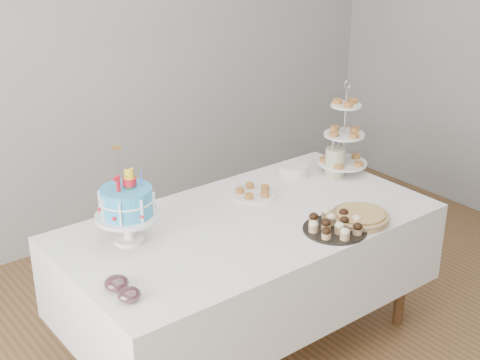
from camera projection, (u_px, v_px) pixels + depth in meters
walls at (291, 127)px, 2.96m from camera, size 5.04×4.04×2.70m
table at (248, 259)px, 3.49m from camera, size 1.92×1.02×0.77m
birthday_cake at (128, 217)px, 3.15m from camera, size 0.31×0.31×0.48m
cupcake_tray at (335, 224)px, 3.28m from camera, size 0.32×0.32×0.07m
pie at (360, 217)px, 3.38m from camera, size 0.30×0.30×0.05m
tiered_stand at (344, 135)px, 3.90m from camera, size 0.29×0.29×0.57m
plate_stack at (293, 170)px, 3.93m from camera, size 0.17×0.17×0.07m
pastry_plate at (254, 192)px, 3.68m from camera, size 0.26×0.26×0.04m
jam_bowl_a at (129, 295)px, 2.72m from camera, size 0.10×0.10×0.06m
jam_bowl_b at (117, 283)px, 2.80m from camera, size 0.10×0.10×0.06m
utensil_pitcher at (335, 161)px, 3.91m from camera, size 0.12×0.12×0.26m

